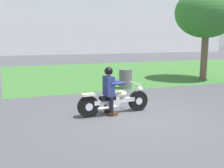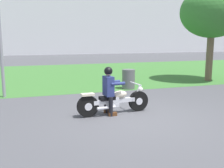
{
  "view_description": "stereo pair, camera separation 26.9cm",
  "coord_description": "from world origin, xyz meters",
  "px_view_note": "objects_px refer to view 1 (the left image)",
  "views": [
    {
      "loc": [
        -2.96,
        -6.16,
        2.16
      ],
      "look_at": [
        -0.41,
        0.85,
        0.85
      ],
      "focal_mm": 41.37,
      "sensor_mm": 36.0,
      "label": 1
    },
    {
      "loc": [
        -2.71,
        -6.25,
        2.16
      ],
      "look_at": [
        -0.41,
        0.85,
        0.85
      ],
      "focal_mm": 41.37,
      "sensor_mm": 36.0,
      "label": 2
    }
  ],
  "objects_px": {
    "tree_roadside": "(207,13)",
    "motorcycle_lead": "(115,101)",
    "rider_lead": "(109,87)",
    "trash_can": "(125,79)"
  },
  "relations": [
    {
      "from": "tree_roadside",
      "to": "motorcycle_lead",
      "type": "bearing_deg",
      "value": -147.12
    },
    {
      "from": "rider_lead",
      "to": "motorcycle_lead",
      "type": "bearing_deg",
      "value": -0.86
    },
    {
      "from": "motorcycle_lead",
      "to": "rider_lead",
      "type": "relative_size",
      "value": 1.6
    },
    {
      "from": "tree_roadside",
      "to": "trash_can",
      "type": "height_order",
      "value": "tree_roadside"
    },
    {
      "from": "motorcycle_lead",
      "to": "tree_roadside",
      "type": "relative_size",
      "value": 0.46
    },
    {
      "from": "motorcycle_lead",
      "to": "trash_can",
      "type": "height_order",
      "value": "motorcycle_lead"
    },
    {
      "from": "rider_lead",
      "to": "trash_can",
      "type": "distance_m",
      "value": 4.02
    },
    {
      "from": "tree_roadside",
      "to": "rider_lead",
      "type": "bearing_deg",
      "value": -147.7
    },
    {
      "from": "trash_can",
      "to": "tree_roadside",
      "type": "bearing_deg",
      "value": 9.64
    },
    {
      "from": "motorcycle_lead",
      "to": "rider_lead",
      "type": "height_order",
      "value": "rider_lead"
    }
  ]
}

